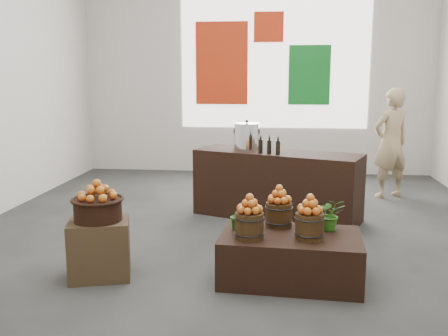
# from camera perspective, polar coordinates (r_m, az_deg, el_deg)

# --- Properties ---
(ground) EXTENTS (7.00, 7.00, 0.00)m
(ground) POSITION_cam_1_polar(r_m,az_deg,el_deg) (5.52, 1.86, -7.24)
(ground) COLOR #3A3A37
(ground) RESTS_ON ground
(back_wall) EXTENTS (6.00, 0.04, 4.00)m
(back_wall) POSITION_cam_1_polar(r_m,az_deg,el_deg) (8.76, 3.75, 12.51)
(back_wall) COLOR beige
(back_wall) RESTS_ON ground
(back_opening) EXTENTS (3.20, 0.02, 2.40)m
(back_opening) POSITION_cam_1_polar(r_m,az_deg,el_deg) (8.74, 5.76, 12.48)
(back_opening) COLOR white
(back_opening) RESTS_ON back_wall
(deco_red_left) EXTENTS (0.90, 0.04, 1.40)m
(deco_red_left) POSITION_cam_1_polar(r_m,az_deg,el_deg) (8.78, -0.27, 11.87)
(deco_red_left) COLOR #B6290E
(deco_red_left) RESTS_ON back_wall
(deco_green_right) EXTENTS (0.70, 0.04, 1.00)m
(deco_green_right) POSITION_cam_1_polar(r_m,az_deg,el_deg) (8.73, 9.72, 10.42)
(deco_green_right) COLOR #0F661F
(deco_green_right) RESTS_ON back_wall
(deco_red_upper) EXTENTS (0.50, 0.04, 0.50)m
(deco_red_upper) POSITION_cam_1_polar(r_m,az_deg,el_deg) (8.76, 5.14, 15.76)
(deco_red_upper) COLOR #B6290E
(deco_red_upper) RESTS_ON back_wall
(crate) EXTENTS (0.59, 0.52, 0.49)m
(crate) POSITION_cam_1_polar(r_m,az_deg,el_deg) (4.38, -14.02, -8.92)
(crate) COLOR #4A3A22
(crate) RESTS_ON ground
(wicker_basket) EXTENTS (0.40, 0.40, 0.18)m
(wicker_basket) POSITION_cam_1_polar(r_m,az_deg,el_deg) (4.28, -14.22, -4.67)
(wicker_basket) COLOR black
(wicker_basket) RESTS_ON crate
(apples_in_basket) EXTENTS (0.31, 0.31, 0.17)m
(apples_in_basket) POSITION_cam_1_polar(r_m,az_deg,el_deg) (4.24, -14.33, -2.41)
(apples_in_basket) COLOR maroon
(apples_in_basket) RESTS_ON wicker_basket
(display_table) EXTENTS (1.18, 0.77, 0.39)m
(display_table) POSITION_cam_1_polar(r_m,az_deg,el_deg) (4.24, 7.57, -10.08)
(display_table) COLOR black
(display_table) RESTS_ON ground
(apple_bucket_front_left) EXTENTS (0.23, 0.23, 0.21)m
(apple_bucket_front_left) POSITION_cam_1_polar(r_m,az_deg,el_deg) (4.01, 2.92, -6.60)
(apple_bucket_front_left) COLOR #3B2710
(apple_bucket_front_left) RESTS_ON display_table
(apples_in_bucket_front_left) EXTENTS (0.17, 0.17, 0.15)m
(apples_in_bucket_front_left) POSITION_cam_1_polar(r_m,az_deg,el_deg) (3.97, 2.94, -4.09)
(apples_in_bucket_front_left) COLOR maroon
(apples_in_bucket_front_left) RESTS_ON apple_bucket_front_left
(apple_bucket_front_right) EXTENTS (0.23, 0.23, 0.21)m
(apple_bucket_front_right) POSITION_cam_1_polar(r_m,az_deg,el_deg) (4.06, 9.74, -6.57)
(apple_bucket_front_right) COLOR #3B2710
(apple_bucket_front_right) RESTS_ON display_table
(apples_in_bucket_front_right) EXTENTS (0.17, 0.17, 0.15)m
(apples_in_bucket_front_right) POSITION_cam_1_polar(r_m,az_deg,el_deg) (4.01, 9.82, -4.08)
(apples_in_bucket_front_right) COLOR maroon
(apples_in_bucket_front_right) RESTS_ON apple_bucket_front_right
(apple_bucket_rear) EXTENTS (0.23, 0.23, 0.21)m
(apple_bucket_rear) POSITION_cam_1_polar(r_m,az_deg,el_deg) (4.35, 6.28, -5.31)
(apple_bucket_rear) COLOR #3B2710
(apple_bucket_rear) RESTS_ON display_table
(apples_in_bucket_rear) EXTENTS (0.17, 0.17, 0.15)m
(apples_in_bucket_rear) POSITION_cam_1_polar(r_m,az_deg,el_deg) (4.30, 6.33, -2.98)
(apples_in_bucket_rear) COLOR maroon
(apples_in_bucket_rear) RESTS_ON apple_bucket_rear
(herb_garnish_right) EXTENTS (0.25, 0.22, 0.28)m
(herb_garnish_right) POSITION_cam_1_polar(r_m,az_deg,el_deg) (4.31, 12.00, -5.16)
(herb_garnish_right) COLOR #225812
(herb_garnish_right) RESTS_ON display_table
(herb_garnish_left) EXTENTS (0.17, 0.16, 0.25)m
(herb_garnish_left) POSITION_cam_1_polar(r_m,az_deg,el_deg) (4.25, 1.63, -5.36)
(herb_garnish_left) COLOR #225812
(herb_garnish_left) RESTS_ON display_table
(counter) EXTENTS (2.05, 1.28, 0.80)m
(counter) POSITION_cam_1_polar(r_m,az_deg,el_deg) (5.99, 6.05, -1.94)
(counter) COLOR black
(counter) RESTS_ON ground
(stock_pot_left) EXTENTS (0.30, 0.30, 0.30)m
(stock_pot_left) POSITION_cam_1_polar(r_m,az_deg,el_deg) (6.05, 2.61, 3.54)
(stock_pot_left) COLOR silver
(stock_pot_left) RESTS_ON counter
(oil_cruets) EXTENTS (0.22, 0.13, 0.22)m
(oil_cruets) POSITION_cam_1_polar(r_m,az_deg,el_deg) (5.72, 5.44, 2.70)
(oil_cruets) COLOR black
(oil_cruets) RESTS_ON counter
(shopper) EXTENTS (0.66, 0.57, 1.53)m
(shopper) POSITION_cam_1_polar(r_m,az_deg,el_deg) (7.29, 18.50, 2.69)
(shopper) COLOR tan
(shopper) RESTS_ON ground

